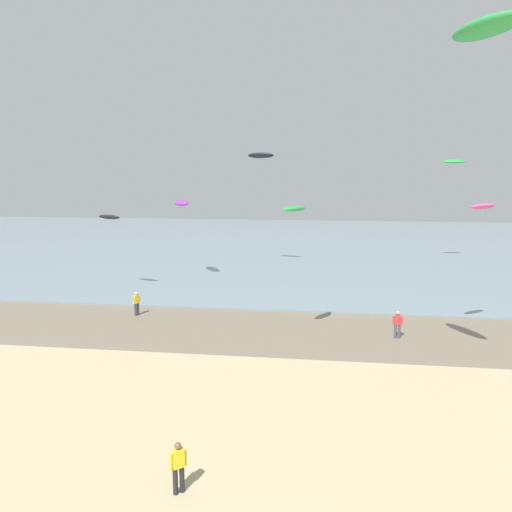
{
  "coord_description": "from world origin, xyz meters",
  "views": [
    {
      "loc": [
        1.09,
        -7.49,
        9.81
      ],
      "look_at": [
        -1.34,
        11.54,
        6.51
      ],
      "focal_mm": 33.1,
      "sensor_mm": 36.0,
      "label": 1
    }
  ],
  "objects_px": {
    "person_nearest_camera": "(137,303)",
    "person_by_waterline": "(178,466)",
    "person_mid_beach": "(398,324)",
    "kite_aloft_1": "(483,206)",
    "kite_aloft_3": "(454,161)",
    "kite_aloft_6": "(109,217)",
    "kite_aloft_2": "(294,209)",
    "kite_aloft_0": "(261,155)",
    "kite_aloft_7": "(487,27)",
    "kite_aloft_8": "(181,203)"
  },
  "relations": [
    {
      "from": "kite_aloft_3",
      "to": "person_mid_beach",
      "type": "bearing_deg",
      "value": -120.18
    },
    {
      "from": "kite_aloft_3",
      "to": "kite_aloft_7",
      "type": "height_order",
      "value": "kite_aloft_7"
    },
    {
      "from": "person_mid_beach",
      "to": "kite_aloft_0",
      "type": "height_order",
      "value": "kite_aloft_0"
    },
    {
      "from": "kite_aloft_0",
      "to": "kite_aloft_2",
      "type": "bearing_deg",
      "value": -59.49
    },
    {
      "from": "kite_aloft_1",
      "to": "kite_aloft_2",
      "type": "relative_size",
      "value": 1.04
    },
    {
      "from": "kite_aloft_2",
      "to": "kite_aloft_7",
      "type": "xyz_separation_m",
      "value": [
        7.29,
        -7.32,
        7.2
      ]
    },
    {
      "from": "person_mid_beach",
      "to": "kite_aloft_1",
      "type": "height_order",
      "value": "kite_aloft_1"
    },
    {
      "from": "kite_aloft_3",
      "to": "person_nearest_camera",
      "type": "bearing_deg",
      "value": -149.46
    },
    {
      "from": "kite_aloft_1",
      "to": "kite_aloft_7",
      "type": "distance_m",
      "value": 12.28
    },
    {
      "from": "kite_aloft_6",
      "to": "kite_aloft_3",
      "type": "bearing_deg",
      "value": 47.25
    },
    {
      "from": "kite_aloft_0",
      "to": "kite_aloft_7",
      "type": "height_order",
      "value": "kite_aloft_7"
    },
    {
      "from": "person_by_waterline",
      "to": "kite_aloft_6",
      "type": "height_order",
      "value": "kite_aloft_6"
    },
    {
      "from": "kite_aloft_6",
      "to": "kite_aloft_7",
      "type": "bearing_deg",
      "value": -18.07
    },
    {
      "from": "person_nearest_camera",
      "to": "kite_aloft_1",
      "type": "relative_size",
      "value": 0.85
    },
    {
      "from": "person_nearest_camera",
      "to": "kite_aloft_1",
      "type": "distance_m",
      "value": 23.23
    },
    {
      "from": "kite_aloft_0",
      "to": "kite_aloft_1",
      "type": "distance_m",
      "value": 24.89
    },
    {
      "from": "kite_aloft_3",
      "to": "kite_aloft_7",
      "type": "bearing_deg",
      "value": -113.51
    },
    {
      "from": "person_by_waterline",
      "to": "kite_aloft_2",
      "type": "distance_m",
      "value": 15.74
    },
    {
      "from": "person_by_waterline",
      "to": "kite_aloft_1",
      "type": "xyz_separation_m",
      "value": [
        13.62,
        15.85,
        7.11
      ]
    },
    {
      "from": "person_by_waterline",
      "to": "kite_aloft_0",
      "type": "distance_m",
      "value": 36.87
    },
    {
      "from": "person_by_waterline",
      "to": "person_mid_beach",
      "type": "bearing_deg",
      "value": 59.45
    },
    {
      "from": "kite_aloft_0",
      "to": "kite_aloft_2",
      "type": "height_order",
      "value": "kite_aloft_0"
    },
    {
      "from": "person_nearest_camera",
      "to": "kite_aloft_2",
      "type": "relative_size",
      "value": 0.88
    },
    {
      "from": "kite_aloft_2",
      "to": "kite_aloft_3",
      "type": "distance_m",
      "value": 31.49
    },
    {
      "from": "kite_aloft_0",
      "to": "person_nearest_camera",
      "type": "bearing_deg",
      "value": -92.79
    },
    {
      "from": "person_mid_beach",
      "to": "kite_aloft_8",
      "type": "xyz_separation_m",
      "value": [
        -17.35,
        13.92,
        6.37
      ]
    },
    {
      "from": "person_nearest_camera",
      "to": "kite_aloft_2",
      "type": "height_order",
      "value": "kite_aloft_2"
    },
    {
      "from": "kite_aloft_1",
      "to": "kite_aloft_8",
      "type": "relative_size",
      "value": 0.65
    },
    {
      "from": "kite_aloft_1",
      "to": "kite_aloft_2",
      "type": "bearing_deg",
      "value": 154.25
    },
    {
      "from": "person_nearest_camera",
      "to": "kite_aloft_3",
      "type": "bearing_deg",
      "value": 40.14
    },
    {
      "from": "person_nearest_camera",
      "to": "person_by_waterline",
      "type": "height_order",
      "value": "same"
    },
    {
      "from": "person_mid_beach",
      "to": "kite_aloft_1",
      "type": "relative_size",
      "value": 0.85
    },
    {
      "from": "kite_aloft_3",
      "to": "kite_aloft_6",
      "type": "distance_m",
      "value": 35.99
    },
    {
      "from": "person_by_waterline",
      "to": "kite_aloft_3",
      "type": "height_order",
      "value": "kite_aloft_3"
    },
    {
      "from": "person_mid_beach",
      "to": "kite_aloft_2",
      "type": "bearing_deg",
      "value": -165.28
    },
    {
      "from": "person_by_waterline",
      "to": "kite_aloft_0",
      "type": "xyz_separation_m",
      "value": [
        -1.59,
        35.2,
        10.84
      ]
    },
    {
      "from": "kite_aloft_0",
      "to": "kite_aloft_6",
      "type": "height_order",
      "value": "kite_aloft_0"
    },
    {
      "from": "kite_aloft_6",
      "to": "kite_aloft_7",
      "type": "height_order",
      "value": "kite_aloft_7"
    },
    {
      "from": "kite_aloft_0",
      "to": "kite_aloft_2",
      "type": "relative_size",
      "value": 1.49
    },
    {
      "from": "person_by_waterline",
      "to": "kite_aloft_0",
      "type": "bearing_deg",
      "value": 92.59
    },
    {
      "from": "person_mid_beach",
      "to": "kite_aloft_6",
      "type": "relative_size",
      "value": 0.78
    },
    {
      "from": "person_mid_beach",
      "to": "kite_aloft_2",
      "type": "relative_size",
      "value": 0.88
    },
    {
      "from": "kite_aloft_3",
      "to": "kite_aloft_6",
      "type": "height_order",
      "value": "kite_aloft_3"
    },
    {
      "from": "person_nearest_camera",
      "to": "person_mid_beach",
      "type": "bearing_deg",
      "value": -8.41
    },
    {
      "from": "kite_aloft_6",
      "to": "person_by_waterline",
      "type": "bearing_deg",
      "value": -42.38
    },
    {
      "from": "person_by_waterline",
      "to": "kite_aloft_7",
      "type": "bearing_deg",
      "value": 32.57
    },
    {
      "from": "person_by_waterline",
      "to": "person_nearest_camera",
      "type": "bearing_deg",
      "value": 114.94
    },
    {
      "from": "person_nearest_camera",
      "to": "kite_aloft_2",
      "type": "distance_m",
      "value": 13.91
    },
    {
      "from": "person_mid_beach",
      "to": "kite_aloft_3",
      "type": "distance_m",
      "value": 29.02
    },
    {
      "from": "person_mid_beach",
      "to": "kite_aloft_1",
      "type": "xyz_separation_m",
      "value": [
        4.5,
        0.41,
        7.11
      ]
    }
  ]
}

